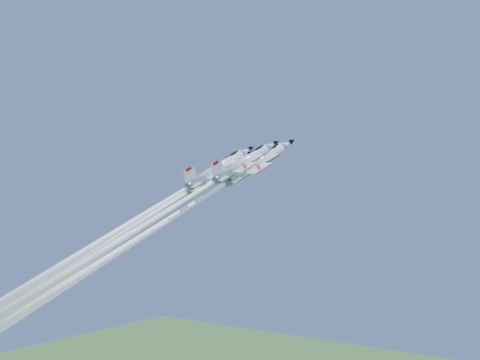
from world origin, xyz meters
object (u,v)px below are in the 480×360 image
Objects in this scene: jet_left at (125,231)px; jet_slot at (130,223)px; jet_right at (152,220)px; jet_lead at (158,226)px.

jet_slot is (7.36, -5.84, 1.55)m from jet_left.
jet_lead is at bearing 157.00° from jet_right.
jet_slot is at bearing -66.39° from jet_lead.
jet_left is 13.97m from jet_right.
jet_left is at bearing -149.02° from jet_lead.
jet_left is (-8.04, -0.13, -0.88)m from jet_lead.
jet_left is 1.12× the size of jet_right.
jet_right is 5.19m from jet_slot.
jet_right is (12.52, -5.84, 2.07)m from jet_left.
jet_left is at bearing -174.93° from jet_right.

